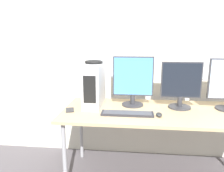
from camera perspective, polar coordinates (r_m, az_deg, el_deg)
The scene contains 9 objects.
wall_back at distance 2.69m, azimuth 12.17°, elevation 9.54°, with size 8.00×0.07×2.70m.
desk at distance 2.29m, azimuth 12.79°, elevation -7.50°, with size 2.01×0.81×0.76m.
pc_tower at distance 2.37m, azimuth -4.67°, elevation 0.41°, with size 0.18×0.49×0.46m.
headphones at distance 2.33m, azimuth -4.77°, elevation 6.27°, with size 0.19×0.19×0.03m.
monitor_main at distance 2.34m, azimuth 5.50°, elevation 1.35°, with size 0.43×0.23×0.53m.
monitor_right_near at distance 2.35m, azimuth 17.56°, elevation 0.25°, with size 0.41×0.23×0.48m.
keyboard at distance 2.11m, azimuth 4.01°, elevation -7.18°, with size 0.50×0.14×0.02m.
mouse at distance 2.11m, azimuth 12.22°, elevation -7.31°, with size 0.06×0.11×0.03m.
cell_phone at distance 2.27m, azimuth -10.96°, elevation -6.15°, with size 0.12×0.15×0.01m.
Camera 1 is at (-0.28, -1.73, 1.48)m, focal length 35.00 mm.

